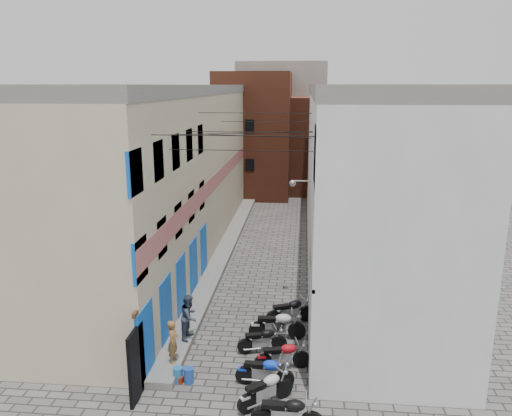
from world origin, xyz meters
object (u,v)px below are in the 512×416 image
(motorcycle_a, at_px, (287,412))
(motorcycle_d, at_px, (283,354))
(motorcycle_f, at_px, (277,324))
(water_jug_near, at_px, (189,375))
(water_jug_far, at_px, (178,375))
(person_a, at_px, (173,341))
(red_crate, at_px, (178,379))
(motorcycle_b, at_px, (266,388))
(motorcycle_g, at_px, (290,310))
(person_b, at_px, (189,316))
(motorcycle_c, at_px, (265,370))
(motorcycle_e, at_px, (262,339))

(motorcycle_a, distance_m, motorcycle_d, 2.98)
(motorcycle_f, height_order, water_jug_near, motorcycle_f)
(motorcycle_a, relative_size, water_jug_far, 4.03)
(motorcycle_d, distance_m, person_a, 3.56)
(red_crate, bearing_deg, motorcycle_d, 18.10)
(motorcycle_b, distance_m, motorcycle_g, 5.20)
(motorcycle_f, bearing_deg, motorcycle_a, 2.87)
(person_b, height_order, red_crate, person_b)
(person_a, distance_m, person_b, 1.60)
(motorcycle_f, distance_m, person_a, 3.96)
(motorcycle_f, bearing_deg, motorcycle_c, -7.58)
(motorcycle_c, relative_size, motorcycle_d, 1.00)
(motorcycle_f, height_order, red_crate, motorcycle_f)
(motorcycle_g, height_order, water_jug_near, motorcycle_g)
(motorcycle_d, distance_m, red_crate, 3.40)
(red_crate, bearing_deg, person_b, 93.66)
(motorcycle_a, bearing_deg, person_b, -138.49)
(motorcycle_e, height_order, person_b, person_b)
(person_b, bearing_deg, motorcycle_a, -128.28)
(motorcycle_d, distance_m, water_jug_near, 3.06)
(motorcycle_a, xyz_separation_m, motorcycle_c, (-0.75, 1.99, -0.04))
(motorcycle_e, height_order, motorcycle_g, motorcycle_g)
(water_jug_far, bearing_deg, red_crate, 0.00)
(water_jug_far, bearing_deg, water_jug_near, 0.00)
(person_a, relative_size, person_b, 0.88)
(motorcycle_c, relative_size, motorcycle_e, 1.05)
(motorcycle_a, relative_size, motorcycle_e, 1.13)
(motorcycle_b, distance_m, motorcycle_f, 3.90)
(motorcycle_f, bearing_deg, water_jug_far, -47.46)
(person_b, bearing_deg, motorcycle_f, -66.26)
(motorcycle_e, bearing_deg, motorcycle_f, 138.99)
(motorcycle_f, height_order, person_b, person_b)
(motorcycle_c, bearing_deg, motorcycle_d, 155.93)
(motorcycle_d, xyz_separation_m, water_jug_near, (-2.86, -1.05, -0.28))
(motorcycle_g, relative_size, person_b, 1.20)
(motorcycle_b, relative_size, water_jug_near, 3.81)
(motorcycle_d, relative_size, person_a, 1.28)
(motorcycle_b, bearing_deg, motorcycle_d, 129.03)
(red_crate, bearing_deg, motorcycle_b, -17.58)
(motorcycle_g, distance_m, water_jug_far, 5.43)
(motorcycle_a, xyz_separation_m, motorcycle_e, (-0.99, 3.95, -0.06))
(person_a, bearing_deg, motorcycle_f, -54.97)
(motorcycle_a, bearing_deg, motorcycle_d, -173.92)
(motorcycle_b, height_order, motorcycle_c, motorcycle_b)
(motorcycle_a, distance_m, motorcycle_f, 4.95)
(motorcycle_d, distance_m, person_b, 3.63)
(motorcycle_b, bearing_deg, motorcycle_g, 134.83)
(motorcycle_d, bearing_deg, motorcycle_c, -40.00)
(motorcycle_b, xyz_separation_m, motorcycle_g, (0.52, 5.17, 0.02))
(water_jug_far, bearing_deg, person_b, 93.66)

